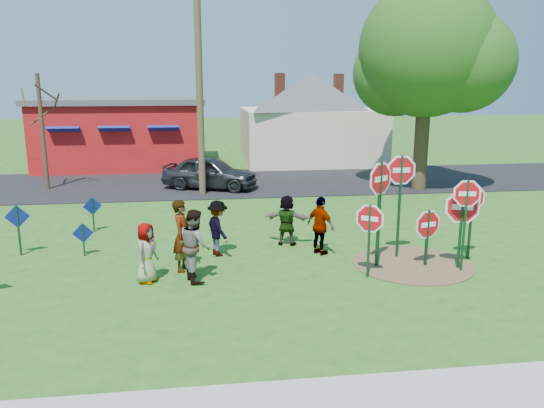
# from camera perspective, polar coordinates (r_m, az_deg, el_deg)

# --- Properties ---
(ground) EXTENTS (120.00, 120.00, 0.00)m
(ground) POSITION_cam_1_polar(r_m,az_deg,el_deg) (14.81, -3.10, -5.99)
(ground) COLOR #255518
(ground) RESTS_ON ground
(road) EXTENTS (120.00, 7.50, 0.04)m
(road) POSITION_cam_1_polar(r_m,az_deg,el_deg) (25.93, -5.10, 2.32)
(road) COLOR black
(road) RESTS_ON ground
(dirt_patch) EXTENTS (3.20, 3.20, 0.03)m
(dirt_patch) POSITION_cam_1_polar(r_m,az_deg,el_deg) (14.90, 14.85, -6.25)
(dirt_patch) COLOR brown
(dirt_patch) RESTS_ON ground
(red_building) EXTENTS (9.40, 7.69, 3.90)m
(red_building) POSITION_cam_1_polar(r_m,az_deg,el_deg) (32.39, -15.55, 7.51)
(red_building) COLOR #A51014
(red_building) RESTS_ON ground
(cream_house) EXTENTS (9.40, 9.40, 6.50)m
(cream_house) POSITION_cam_1_polar(r_m,az_deg,el_deg) (32.68, 4.08, 9.68)
(cream_house) COLOR beige
(cream_house) RESTS_ON ground
(stop_sign_a) EXTENTS (0.83, 0.53, 2.02)m
(stop_sign_a) POSITION_cam_1_polar(r_m,az_deg,el_deg) (13.30, 10.45, -2.20)
(stop_sign_a) COLOR #113E20
(stop_sign_a) RESTS_ON ground
(stop_sign_b) EXTENTS (1.10, 0.07, 3.04)m
(stop_sign_b) POSITION_cam_1_polar(r_m,az_deg,el_deg) (14.84, 13.68, 2.51)
(stop_sign_b) COLOR #113E20
(stop_sign_b) RESTS_ON ground
(stop_sign_c) EXTENTS (0.94, 0.22, 2.55)m
(stop_sign_c) POSITION_cam_1_polar(r_m,az_deg,el_deg) (14.27, 20.17, -0.03)
(stop_sign_c) COLOR #113E20
(stop_sign_c) RESTS_ON ground
(stop_sign_d) EXTENTS (1.00, 0.09, 2.22)m
(stop_sign_d) POSITION_cam_1_polar(r_m,az_deg,el_deg) (15.48, 20.74, 0.05)
(stop_sign_d) COLOR #113E20
(stop_sign_d) RESTS_ON ground
(stop_sign_e) EXTENTS (1.03, 0.30, 1.69)m
(stop_sign_e) POSITION_cam_1_polar(r_m,az_deg,el_deg) (14.56, 16.40, -2.43)
(stop_sign_e) COLOR #113E20
(stop_sign_e) RESTS_ON ground
(stop_sign_f) EXTENTS (1.14, 0.39, 2.27)m
(stop_sign_f) POSITION_cam_1_polar(r_m,az_deg,el_deg) (14.52, 19.77, -0.77)
(stop_sign_f) COLOR #113E20
(stop_sign_f) RESTS_ON ground
(stop_sign_g) EXTENTS (0.99, 0.67, 2.98)m
(stop_sign_g) POSITION_cam_1_polar(r_m,az_deg,el_deg) (13.97, 11.53, 1.46)
(stop_sign_g) COLOR #113E20
(stop_sign_g) RESTS_ON ground
(blue_diamond_b) EXTENTS (0.67, 0.10, 1.47)m
(blue_diamond_b) POSITION_cam_1_polar(r_m,az_deg,el_deg) (16.50, -25.66, -1.96)
(blue_diamond_b) COLOR #113E20
(blue_diamond_b) RESTS_ON ground
(blue_diamond_c) EXTENTS (0.57, 0.10, 0.96)m
(blue_diamond_c) POSITION_cam_1_polar(r_m,az_deg,el_deg) (15.84, -19.65, -3.28)
(blue_diamond_c) COLOR #113E20
(blue_diamond_c) RESTS_ON ground
(blue_diamond_d) EXTENTS (0.57, 0.22, 1.17)m
(blue_diamond_d) POSITION_cam_1_polar(r_m,az_deg,el_deg) (18.25, -18.73, -0.66)
(blue_diamond_d) COLOR #113E20
(blue_diamond_d) RESTS_ON ground
(person_a) EXTENTS (0.75, 0.87, 1.51)m
(person_a) POSITION_cam_1_polar(r_m,az_deg,el_deg) (13.31, -13.37, -5.13)
(person_a) COLOR #4B5F95
(person_a) RESTS_ON ground
(person_b) EXTENTS (0.61, 0.78, 1.88)m
(person_b) POSITION_cam_1_polar(r_m,az_deg,el_deg) (13.90, -9.65, -3.36)
(person_b) COLOR #21765F
(person_b) RESTS_ON ground
(person_c) EXTENTS (0.91, 1.04, 1.81)m
(person_c) POSITION_cam_1_polar(r_m,az_deg,el_deg) (13.18, -8.27, -4.41)
(person_c) COLOR brown
(person_c) RESTS_ON ground
(person_d) EXTENTS (0.93, 1.17, 1.59)m
(person_d) POSITION_cam_1_polar(r_m,az_deg,el_deg) (14.99, -5.85, -2.62)
(person_d) COLOR #2D2E32
(person_d) RESTS_ON ground
(person_e) EXTENTS (0.89, 1.04, 1.68)m
(person_e) POSITION_cam_1_polar(r_m,az_deg,el_deg) (15.07, 5.24, -2.35)
(person_e) COLOR #432C50
(person_e) RESTS_ON ground
(person_f) EXTENTS (1.49, 0.92, 1.54)m
(person_f) POSITION_cam_1_polar(r_m,az_deg,el_deg) (15.90, 1.61, -1.74)
(person_f) COLOR #24582E
(person_f) RESTS_ON ground
(suv) EXTENTS (4.64, 3.16, 1.47)m
(suv) POSITION_cam_1_polar(r_m,az_deg,el_deg) (24.36, -6.67, 3.38)
(suv) COLOR #2A2A2F
(suv) RESTS_ON road
(utility_pole) EXTENTS (2.19, 0.89, 9.34)m
(utility_pole) POSITION_cam_1_polar(r_m,az_deg,el_deg) (22.89, -7.83, 13.16)
(utility_pole) COLOR #4C3823
(utility_pole) RESTS_ON ground
(leafy_tree) EXTENTS (6.42, 5.86, 9.13)m
(leafy_tree) POSITION_cam_1_polar(r_m,az_deg,el_deg) (24.68, 16.64, 14.97)
(leafy_tree) COLOR #382819
(leafy_tree) RESTS_ON ground
(bare_tree_west) EXTENTS (1.80, 1.80, 5.17)m
(bare_tree_west) POSITION_cam_1_polar(r_m,az_deg,el_deg) (25.91, -23.60, 8.71)
(bare_tree_west) COLOR #382819
(bare_tree_west) RESTS_ON ground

